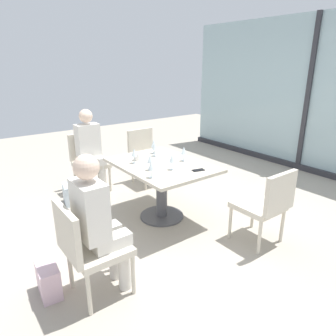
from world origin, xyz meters
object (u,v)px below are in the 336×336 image
object	(u,v)px
wine_glass_2	(134,153)
wine_glass_6	(154,144)
chair_far_right	(266,203)
cell_phone_on_table	(198,170)
chair_front_right	(88,245)
handbag_0	(70,194)
dining_table_main	(162,177)
wine_glass_0	(151,166)
chair_far_left	(145,153)
person_side_end	(90,147)
chair_side_end	(88,158)
wine_glass_1	(184,151)
wine_glass_3	(150,159)
wine_glass_4	(172,159)
person_front_right	(98,219)
wine_glass_5	(155,146)
coffee_cup	(137,157)
handbag_1	(49,280)

from	to	relation	value
wine_glass_2	wine_glass_6	bearing A→B (deg)	115.63
chair_far_right	cell_phone_on_table	bearing A→B (deg)	-154.82
chair_front_right	handbag_0	bearing A→B (deg)	164.88
wine_glass_2	cell_phone_on_table	distance (m)	0.82
dining_table_main	wine_glass_0	bearing A→B (deg)	-48.58
chair_far_left	person_side_end	world-z (taller)	person_side_end
chair_far_right	chair_far_left	xyz separation A→B (m)	(-2.35, 0.00, 0.00)
wine_glass_2	wine_glass_6	xyz separation A→B (m)	(-0.21, 0.43, 0.00)
cell_phone_on_table	handbag_0	distance (m)	1.95
chair_side_end	wine_glass_2	world-z (taller)	wine_glass_2
wine_glass_0	chair_far_left	bearing A→B (deg)	149.27
wine_glass_1	wine_glass_3	distance (m)	0.53
wine_glass_1	wine_glass_4	bearing A→B (deg)	-61.50
person_front_right	wine_glass_5	size ratio (longest dim) A/B	6.81
person_side_end	wine_glass_1	size ratio (longest dim) A/B	6.81
chair_far_left	wine_glass_4	distance (m)	1.58
dining_table_main	handbag_0	size ratio (longest dim) A/B	4.33
chair_far_left	coffee_cup	distance (m)	1.14
chair_front_right	person_side_end	bearing A→B (deg)	155.65
handbag_1	dining_table_main	bearing A→B (deg)	114.29
chair_far_left	person_front_right	size ratio (longest dim) A/B	0.69
chair_far_left	cell_phone_on_table	size ratio (longest dim) A/B	6.04
chair_far_left	wine_glass_5	bearing A→B (deg)	-25.25
person_front_right	wine_glass_1	world-z (taller)	person_front_right
person_front_right	handbag_1	size ratio (longest dim) A/B	4.20
chair_side_end	wine_glass_5	bearing A→B (deg)	21.87
wine_glass_1	wine_glass_2	world-z (taller)	same
person_front_right	cell_phone_on_table	distance (m)	1.43
dining_table_main	wine_glass_3	size ratio (longest dim) A/B	7.03
chair_far_left	wine_glass_0	bearing A→B (deg)	-30.73
chair_far_left	wine_glass_3	size ratio (longest dim) A/B	4.70
chair_front_right	wine_glass_6	xyz separation A→B (m)	(-1.21, 1.49, 0.37)
person_front_right	wine_glass_5	xyz separation A→B (m)	(-1.10, 1.32, 0.16)
person_side_end	wine_glass_3	world-z (taller)	person_side_end
wine_glass_4	wine_glass_5	world-z (taller)	same
wine_glass_0	handbag_0	size ratio (longest dim) A/B	0.62
dining_table_main	cell_phone_on_table	size ratio (longest dim) A/B	9.03
chair_side_end	chair_far_right	bearing A→B (deg)	18.26
chair_front_right	handbag_0	size ratio (longest dim) A/B	2.90
chair_far_left	wine_glass_1	xyz separation A→B (m)	(1.26, -0.24, 0.37)
chair_far_left	wine_glass_6	xyz separation A→B (m)	(0.75, -0.35, 0.37)
handbag_0	chair_far_left	bearing A→B (deg)	103.65
wine_glass_3	wine_glass_4	world-z (taller)	same
handbag_0	handbag_1	distance (m)	1.85
wine_glass_4	cell_phone_on_table	distance (m)	0.33
chair_side_end	handbag_0	size ratio (longest dim) A/B	2.90
person_front_right	cell_phone_on_table	bearing A→B (deg)	103.13
chair_front_right	wine_glass_0	world-z (taller)	wine_glass_0
wine_glass_6	handbag_0	world-z (taller)	wine_glass_6
wine_glass_0	dining_table_main	bearing A→B (deg)	131.42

